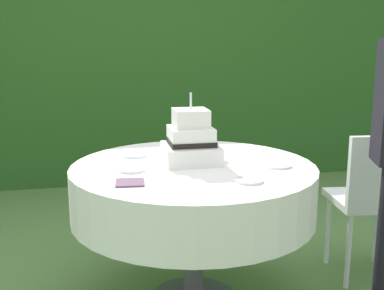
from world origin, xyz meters
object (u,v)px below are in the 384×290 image
at_px(cake_table, 193,190).
at_px(serving_plate_far, 131,169).
at_px(serving_plate_right, 278,165).
at_px(garden_chair, 373,193).
at_px(serving_plate_left, 134,155).
at_px(napkin_stack, 130,183).
at_px(wedding_cake, 192,141).
at_px(serving_plate_near, 249,180).

xyz_separation_m(cake_table, serving_plate_far, (-0.32, -0.04, 0.14)).
height_order(serving_plate_right, garden_chair, garden_chair).
bearing_deg(cake_table, serving_plate_right, -15.16).
relative_size(serving_plate_right, garden_chair, 0.15).
xyz_separation_m(serving_plate_left, garden_chair, (1.34, -0.24, -0.23)).
bearing_deg(serving_plate_right, napkin_stack, -169.04).
xyz_separation_m(cake_table, serving_plate_right, (0.42, -0.11, 0.14)).
height_order(wedding_cake, serving_plate_right, wedding_cake).
bearing_deg(serving_plate_right, wedding_cake, 155.96).
bearing_deg(serving_plate_far, wedding_cake, 19.11).
distance_m(serving_plate_near, serving_plate_far, 0.59).
distance_m(serving_plate_near, napkin_stack, 0.54).
relative_size(napkin_stack, garden_chair, 0.14).
distance_m(serving_plate_right, garden_chair, 0.69).
bearing_deg(wedding_cake, napkin_stack, -136.60).
height_order(serving_plate_near, napkin_stack, serving_plate_near).
xyz_separation_m(serving_plate_near, serving_plate_left, (-0.47, 0.61, 0.00)).
xyz_separation_m(wedding_cake, serving_plate_far, (-0.33, -0.11, -0.11)).
distance_m(cake_table, wedding_cake, 0.26).
height_order(serving_plate_left, garden_chair, garden_chair).
height_order(serving_plate_right, napkin_stack, serving_plate_right).
height_order(serving_plate_left, serving_plate_right, same).
relative_size(serving_plate_near, serving_plate_left, 0.94).
distance_m(serving_plate_left, serving_plate_right, 0.79).
bearing_deg(serving_plate_right, serving_plate_far, 174.53).
xyz_separation_m(serving_plate_left, napkin_stack, (-0.06, -0.53, -0.00)).
distance_m(serving_plate_near, garden_chair, 0.97).
bearing_deg(serving_plate_left, garden_chair, -10.35).
relative_size(wedding_cake, serving_plate_left, 2.66).
bearing_deg(napkin_stack, cake_table, 37.05).
relative_size(wedding_cake, napkin_stack, 2.90).
distance_m(cake_table, serving_plate_near, 0.42).
height_order(serving_plate_far, serving_plate_right, same).
bearing_deg(serving_plate_left, serving_plate_right, -28.42).
bearing_deg(cake_table, serving_plate_far, -172.48).
xyz_separation_m(serving_plate_far, napkin_stack, (-0.02, -0.22, -0.00)).
xyz_separation_m(cake_table, garden_chair, (1.06, 0.02, -0.09)).
bearing_deg(serving_plate_far, napkin_stack, -96.31).
bearing_deg(serving_plate_near, napkin_stack, 171.29).
xyz_separation_m(napkin_stack, garden_chair, (1.40, 0.28, -0.23)).
xyz_separation_m(serving_plate_left, serving_plate_right, (0.70, -0.38, 0.00)).
bearing_deg(wedding_cake, serving_plate_far, -160.89).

